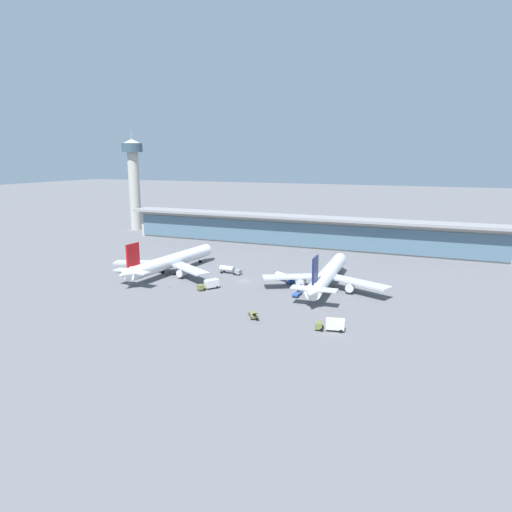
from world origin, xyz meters
TOP-DOWN VIEW (x-y plane):
  - ground_plane at (0.00, 0.00)m, footprint 1200.00×1200.00m
  - airliner_left_stand at (-29.83, -1.18)m, footprint 42.64×55.63m
  - airliner_centre_stand at (29.53, 2.37)m, footprint 42.72×55.61m
  - service_truck_near_nose_olive at (40.13, -35.01)m, footprint 7.61×3.71m
  - service_truck_under_wing_grey at (-9.13, 7.11)m, footprint 8.72×2.93m
  - service_truck_mid_apron_blue at (13.47, 4.62)m, footprint 8.50×6.43m
  - service_truck_by_tail_olive at (-6.35, -13.84)m, footprint 5.96×7.35m
  - service_truck_on_taxiway_blue at (22.98, -9.79)m, footprint 1.94×6.80m
  - service_truck_at_far_stand_olive at (18.02, -33.66)m, footprint 4.82×6.45m
  - terminal_building at (0.00, 69.56)m, footprint 188.72×12.80m
  - control_tower at (-108.81, 82.61)m, footprint 12.00×12.00m
  - safety_cone_alpha at (-20.21, -16.56)m, footprint 0.62×0.62m
  - safety_cone_bravo at (-36.69, -19.20)m, footprint 0.62×0.62m

SIDE VIEW (x-z plane):
  - ground_plane at x=0.00m, z-range 0.00..0.00m
  - safety_cone_alpha at x=-20.21m, z-range -0.03..0.67m
  - safety_cone_bravo at x=-36.69m, z-range -0.03..0.67m
  - service_truck_on_taxiway_blue at x=22.98m, z-range -0.54..2.16m
  - service_truck_at_far_stand_olive at x=18.02m, z-range -0.54..2.16m
  - service_truck_near_nose_olive at x=40.13m, z-range 0.14..3.24m
  - service_truck_by_tail_olive at x=-6.35m, z-range 0.14..3.24m
  - service_truck_under_wing_grey at x=-9.13m, z-range 0.23..3.18m
  - service_truck_mid_apron_blue at x=13.47m, z-range 0.23..3.18m
  - airliner_left_stand at x=-29.83m, z-range -2.74..12.07m
  - airliner_centre_stand at x=29.53m, z-range -2.74..12.07m
  - terminal_building at x=0.00m, z-range 0.27..15.47m
  - control_tower at x=-108.81m, z-range 2.79..61.19m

